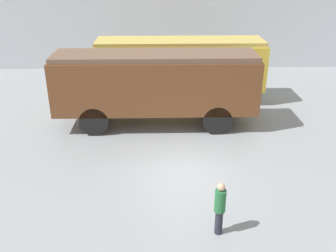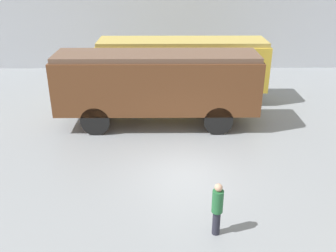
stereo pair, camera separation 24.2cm
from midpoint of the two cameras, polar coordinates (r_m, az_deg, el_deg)
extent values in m
plane|color=gray|center=(14.92, 2.11, -7.18)|extent=(80.00, 80.00, 0.00)
cube|color=#B2B7C1|center=(28.19, 0.33, 17.72)|extent=(44.00, 0.15, 9.00)
cube|color=gold|center=(21.71, 1.45, 9.16)|extent=(9.53, 2.44, 2.52)
cube|color=tan|center=(21.38, 1.49, 12.72)|extent=(9.34, 2.24, 0.24)
cylinder|color=black|center=(21.38, 9.27, 4.52)|extent=(1.27, 0.12, 1.27)
cylinder|color=black|center=(23.54, 8.29, 6.45)|extent=(1.27, 0.12, 1.27)
cylinder|color=black|center=(21.09, -6.24, 4.41)|extent=(1.27, 0.12, 1.27)
cylinder|color=black|center=(23.28, -5.82, 6.37)|extent=(1.27, 0.12, 1.27)
cube|color=brown|center=(18.22, -2.29, 6.42)|extent=(9.74, 2.42, 2.54)
cube|color=brown|center=(17.84, -2.36, 10.67)|extent=(9.55, 2.23, 0.24)
cylinder|color=black|center=(17.87, 7.17, 0.78)|extent=(1.40, 0.12, 1.40)
cylinder|color=black|center=(19.98, 6.25, 3.44)|extent=(1.40, 0.12, 1.40)
cylinder|color=black|center=(17.96, -11.61, 0.58)|extent=(1.40, 0.12, 1.40)
cylinder|color=black|center=(20.06, -10.57, 3.25)|extent=(1.40, 0.12, 1.40)
cylinder|color=#262633|center=(11.90, 7.14, -14.30)|extent=(0.24, 0.24, 0.83)
cylinder|color=#266638|center=(11.42, 7.35, -11.25)|extent=(0.34, 0.34, 0.74)
sphere|color=tan|center=(11.15, 7.48, -9.21)|extent=(0.24, 0.24, 0.24)
camera|label=1|loc=(0.12, -90.46, -0.21)|focal=40.00mm
camera|label=2|loc=(0.12, 89.54, 0.21)|focal=40.00mm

